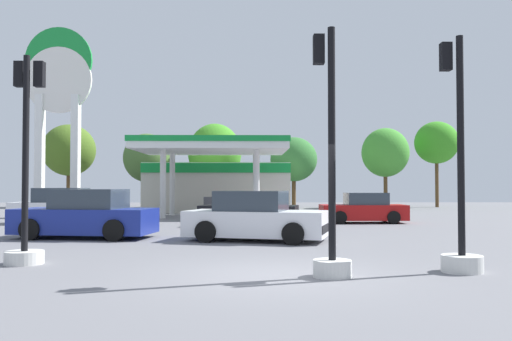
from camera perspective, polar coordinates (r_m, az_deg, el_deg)
name	(u,v)px	position (r m, az deg, el deg)	size (l,w,h in m)	color
ground_plane	(282,275)	(10.36, 2.78, -11.21)	(90.00, 90.00, 0.00)	slate
gas_station	(218,183)	(35.55, -4.13, -1.34)	(9.39, 13.47, 4.28)	beige
station_pole_sign	(58,99)	(31.25, -20.59, 7.29)	(3.65, 0.56, 10.49)	white
car_0	(64,207)	(25.71, -20.01, -3.77)	(4.60, 2.19, 1.63)	black
car_1	(363,209)	(25.09, 11.53, -4.12)	(3.93, 1.83, 1.40)	black
car_2	(86,216)	(18.35, -17.92, -4.68)	(4.72, 2.54, 1.61)	black
car_3	(255,218)	(16.57, -0.06, -5.17)	(4.68, 2.92, 1.56)	black
car_4	(248,210)	(22.57, -0.82, -4.34)	(4.36, 2.46, 1.47)	black
traffic_signal_0	(26,196)	(12.70, -23.62, -2.54)	(0.83, 0.83, 4.61)	silver
traffic_signal_1	(330,205)	(10.09, 8.05, -3.66)	(0.73, 0.73, 4.74)	silver
traffic_signal_2	(460,212)	(11.31, 21.18, -4.20)	(0.81, 0.81, 4.74)	silver
tree_0	(69,150)	(45.70, -19.56, 2.07)	(4.26, 4.26, 6.74)	brown
tree_1	(147,158)	(43.14, -11.73, 1.35)	(3.73, 3.73, 5.93)	brown
tree_2	(215,153)	(43.21, -4.48, 1.88)	(4.36, 4.36, 6.81)	brown
tree_3	(294,160)	(40.87, 4.10, 1.19)	(3.62, 3.62, 5.49)	brown
tree_4	(385,153)	(42.71, 13.80, 1.88)	(3.70, 3.70, 6.28)	brown
tree_5	(436,143)	(45.37, 18.93, 2.84)	(3.51, 3.51, 6.97)	brown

